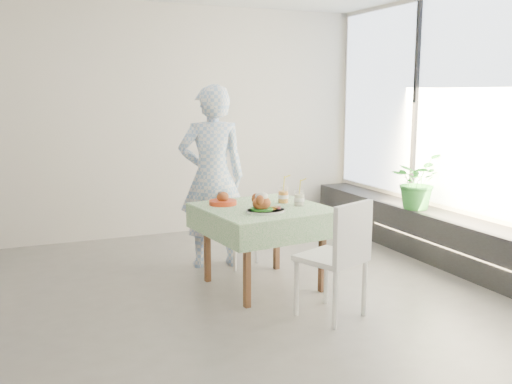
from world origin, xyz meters
name	(u,v)px	position (x,y,z in m)	size (l,w,h in m)	color
floor	(188,305)	(0.00, 0.00, 0.00)	(6.00, 6.00, 0.00)	slate
wall_back	(127,122)	(0.00, 2.50, 1.40)	(6.00, 0.02, 2.80)	silver
wall_front	(359,182)	(0.00, -2.50, 1.40)	(6.00, 0.02, 2.80)	silver
wall_right	(477,128)	(3.00, 0.00, 1.40)	(0.02, 5.00, 2.80)	silver
window_pane	(476,103)	(2.97, 0.00, 1.65)	(0.01, 4.80, 2.18)	#D1E0F9
window_ledge	(454,242)	(2.80, 0.00, 0.25)	(0.40, 4.80, 0.50)	black
cafe_table	(263,237)	(0.77, 0.19, 0.46)	(1.16, 1.16, 0.74)	brown
chair_far	(230,237)	(0.74, 0.97, 0.28)	(0.58, 0.58, 0.90)	white
chair_near	(332,281)	(0.98, -0.67, 0.29)	(0.58, 0.58, 0.94)	white
diner	(212,177)	(0.55, 0.98, 0.91)	(0.67, 0.44, 1.83)	#8DB3E3
main_dish	(264,206)	(0.67, -0.03, 0.80)	(0.34, 0.34, 0.18)	white
juice_cup_orange	(283,196)	(1.01, 0.28, 0.81)	(0.11, 0.11, 0.29)	white
juice_cup_lemonade	(299,199)	(1.08, 0.11, 0.81)	(0.10, 0.10, 0.28)	white
second_dish	(223,201)	(0.47, 0.42, 0.78)	(0.25, 0.25, 0.12)	#B63112
potted_plant	(416,181)	(2.73, 0.55, 0.81)	(0.55, 0.48, 0.61)	#277226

